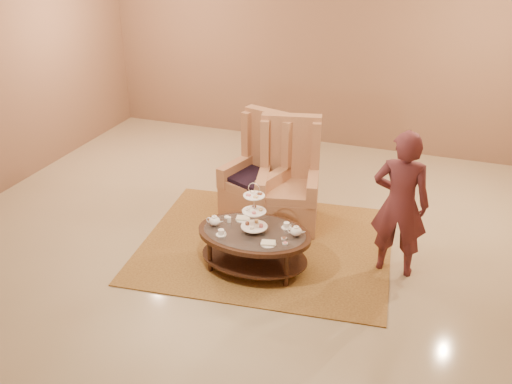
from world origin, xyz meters
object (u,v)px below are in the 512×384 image
at_px(armchair_left, 261,181).
at_px(armchair_right, 288,189).
at_px(person, 400,204).
at_px(tea_table, 254,238).

relative_size(armchair_left, armchair_right, 0.99).
distance_m(armchair_right, person, 1.68).
xyz_separation_m(tea_table, armchair_right, (0.04, 1.21, 0.08)).
relative_size(tea_table, armchair_right, 0.94).
distance_m(tea_table, armchair_left, 1.36).
distance_m(tea_table, person, 1.66).
bearing_deg(tea_table, armchair_right, 87.28).
height_order(armchair_right, person, person).
bearing_deg(tea_table, armchair_left, 105.13).
relative_size(armchair_left, person, 0.82).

